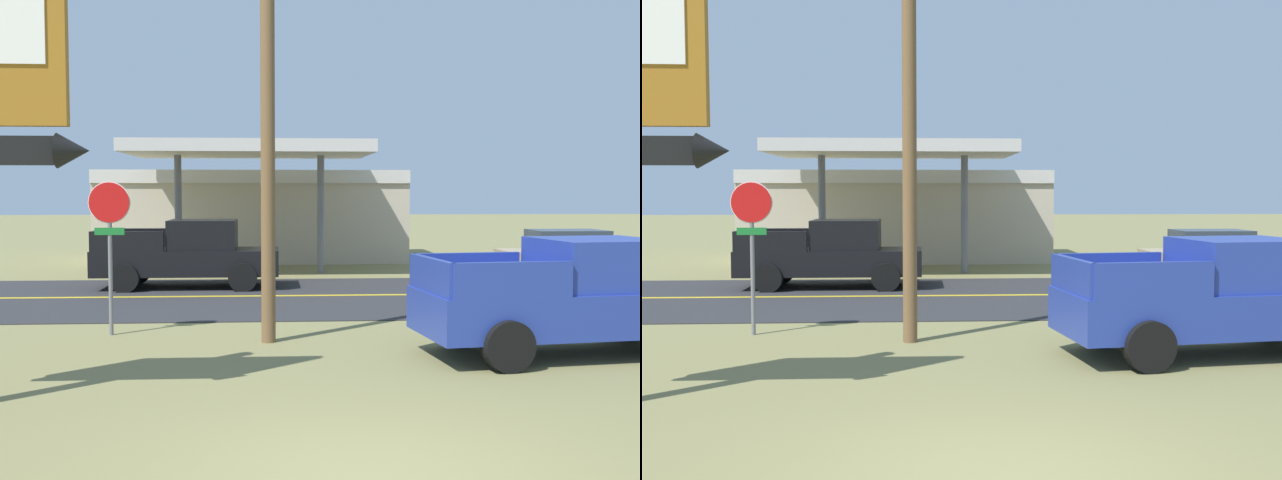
% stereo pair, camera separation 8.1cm
% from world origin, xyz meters
% --- Properties ---
extents(road_asphalt, '(140.00, 8.00, 0.02)m').
position_xyz_m(road_asphalt, '(0.00, 13.00, 0.01)').
color(road_asphalt, '#2B2B2D').
rests_on(road_asphalt, ground).
extents(road_centre_line, '(126.00, 0.20, 0.01)m').
position_xyz_m(road_centre_line, '(0.00, 13.00, 0.02)').
color(road_centre_line, gold).
rests_on(road_centre_line, road_asphalt).
extents(stop_sign, '(0.80, 0.08, 2.95)m').
position_xyz_m(stop_sign, '(-4.04, 7.72, 2.03)').
color(stop_sign, slate).
rests_on(stop_sign, ground).
extents(utility_pole, '(1.94, 0.26, 8.78)m').
position_xyz_m(utility_pole, '(-1.02, 6.85, 4.69)').
color(utility_pole, brown).
rests_on(utility_pole, ground).
extents(gas_station, '(12.00, 11.50, 4.40)m').
position_xyz_m(gas_station, '(-1.69, 24.52, 1.94)').
color(gas_station, beige).
rests_on(gas_station, ground).
extents(pickup_blue_parked_on_lawn, '(5.42, 2.76, 1.96)m').
position_xyz_m(pickup_blue_parked_on_lawn, '(4.16, 5.45, 0.96)').
color(pickup_blue_parked_on_lawn, '#233893').
rests_on(pickup_blue_parked_on_lawn, ground).
extents(pickup_black_on_road, '(5.20, 2.24, 1.96)m').
position_xyz_m(pickup_black_on_road, '(-3.30, 15.00, 0.96)').
color(pickup_black_on_road, black).
rests_on(pickup_black_on_road, ground).
extents(car_tan_far_lane, '(4.20, 2.00, 1.64)m').
position_xyz_m(car_tan_far_lane, '(7.88, 15.00, 0.83)').
color(car_tan_far_lane, tan).
rests_on(car_tan_far_lane, ground).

